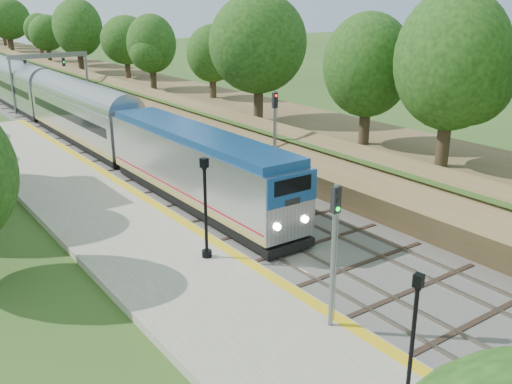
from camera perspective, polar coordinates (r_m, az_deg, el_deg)
ground at (r=21.07m, az=22.60°, el=-16.14°), size 320.00×320.00×0.00m
trackbed at (r=71.51m, az=-21.07°, el=8.17°), size 9.50×170.00×0.28m
platform at (r=28.80m, az=-11.56°, el=-4.95°), size 6.40×68.00×0.38m
yellow_stripe at (r=29.86m, az=-6.61°, el=-3.40°), size 0.55×68.00×0.01m
embankment at (r=73.73m, az=-14.91°, el=10.55°), size 10.64×170.00×11.70m
signal_gantry at (r=66.21m, az=-19.98°, el=11.73°), size 8.40×0.38×6.20m
lamppost_mid at (r=17.33m, az=15.32°, el=-14.64°), size 0.40×0.40×4.08m
lamppost_far at (r=25.54m, az=-5.05°, el=-2.21°), size 0.46×0.46×4.67m
signal_platform at (r=19.81m, az=7.80°, el=-4.90°), size 0.31×0.25×5.35m
signal_farside at (r=36.59m, az=1.87°, el=6.43°), size 0.33×0.26×6.02m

